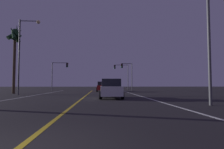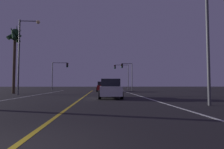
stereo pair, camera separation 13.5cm
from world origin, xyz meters
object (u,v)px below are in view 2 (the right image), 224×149
(car_ahead_far, at_px, (102,87))
(street_lamp_left_mid, at_px, (24,47))
(traffic_light_near_left, at_px, (60,70))
(palm_tree_left_mid, at_px, (15,39))
(traffic_light_near_right, at_px, (127,70))
(traffic_light_far_right, at_px, (122,71))
(street_lamp_right_near, at_px, (199,14))
(car_lead_same_lane, at_px, (110,89))

(car_ahead_far, height_order, street_lamp_left_mid, street_lamp_left_mid)
(traffic_light_near_left, xyz_separation_m, palm_tree_left_mid, (-3.27, -12.83, 3.08))
(car_ahead_far, xyz_separation_m, traffic_light_near_right, (5.11, 5.86, 3.27))
(traffic_light_near_right, xyz_separation_m, traffic_light_far_right, (-0.51, 5.50, 0.24))
(street_lamp_left_mid, relative_size, palm_tree_left_mid, 0.97)
(traffic_light_near_left, relative_size, street_lamp_right_near, 0.65)
(street_lamp_left_mid, bearing_deg, street_lamp_right_near, -38.75)
(traffic_light_far_right, relative_size, palm_tree_left_mid, 0.63)
(car_ahead_far, height_order, palm_tree_left_mid, palm_tree_left_mid)
(car_ahead_far, bearing_deg, car_lead_same_lane, -177.96)
(traffic_light_far_right, relative_size, street_lamp_left_mid, 0.65)
(traffic_light_far_right, distance_m, street_lamp_left_mid, 25.58)
(car_lead_same_lane, relative_size, palm_tree_left_mid, 0.47)
(traffic_light_far_right, xyz_separation_m, street_lamp_right_near, (1.00, -33.41, 1.09))
(traffic_light_near_left, xyz_separation_m, street_lamp_right_near, (14.12, -27.91, 1.23))
(car_lead_same_lane, distance_m, traffic_light_far_right, 27.80)
(car_ahead_far, height_order, car_lead_same_lane, same)
(car_lead_same_lane, bearing_deg, street_lamp_left_mid, 59.33)
(car_lead_same_lane, relative_size, traffic_light_near_right, 0.77)
(street_lamp_right_near, bearing_deg, traffic_light_near_right, -89.00)
(car_lead_same_lane, bearing_deg, palm_tree_left_mid, 54.09)
(traffic_light_near_right, xyz_separation_m, palm_tree_left_mid, (-16.90, -12.83, 3.17))
(traffic_light_near_right, distance_m, palm_tree_left_mid, 21.46)
(traffic_light_near_left, bearing_deg, car_ahead_far, -34.48)
(traffic_light_far_right, distance_m, street_lamp_right_near, 33.45)
(traffic_light_near_right, bearing_deg, traffic_light_near_left, 0.00)
(traffic_light_near_left, distance_m, palm_tree_left_mid, 13.59)
(traffic_light_near_right, height_order, traffic_light_far_right, traffic_light_far_right)
(car_ahead_far, distance_m, street_lamp_left_mid, 14.55)
(traffic_light_near_left, bearing_deg, street_lamp_right_near, -63.17)
(traffic_light_near_left, bearing_deg, car_lead_same_lane, -67.34)
(car_lead_same_lane, height_order, traffic_light_near_right, traffic_light_near_right)
(car_lead_same_lane, distance_m, traffic_light_near_left, 23.85)
(traffic_light_near_right, height_order, street_lamp_left_mid, street_lamp_left_mid)
(car_lead_same_lane, bearing_deg, traffic_light_near_right, -11.77)
(car_lead_same_lane, distance_m, street_lamp_right_near, 9.16)
(traffic_light_near_right, relative_size, traffic_light_near_left, 0.99)
(traffic_light_near_left, distance_m, street_lamp_right_near, 31.31)
(traffic_light_near_right, xyz_separation_m, street_lamp_right_near, (0.49, -27.91, 1.32))
(car_lead_same_lane, height_order, palm_tree_left_mid, palm_tree_left_mid)
(traffic_light_near_right, bearing_deg, car_ahead_far, 48.91)
(traffic_light_near_right, bearing_deg, street_lamp_right_near, 91.00)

